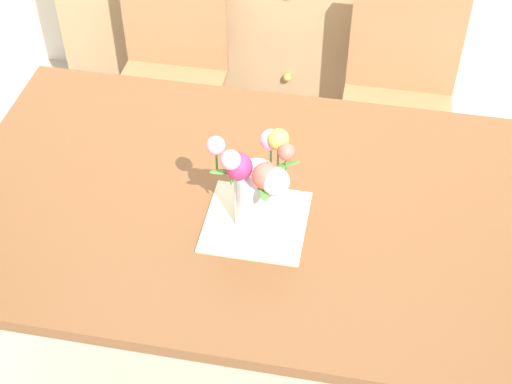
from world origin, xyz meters
TOP-DOWN VIEW (x-y plane):
  - ground_plane at (0.00, 0.00)m, footprint 12.00×12.00m
  - dining_table at (0.00, 0.00)m, footprint 1.64×1.05m
  - chair_left at (-0.45, 0.87)m, footprint 0.42×0.42m
  - chair_right at (0.45, 0.87)m, footprint 0.42×0.42m
  - dresser at (-0.31, 1.33)m, footprint 1.40×0.47m
  - placemat at (0.07, -0.08)m, footprint 0.28×0.28m
  - flower_vase at (0.08, -0.09)m, footprint 0.24×0.20m

SIDE VIEW (x-z plane):
  - ground_plane at x=0.00m, z-range 0.00..0.00m
  - dresser at x=-0.31m, z-range 0.00..1.00m
  - chair_left at x=-0.45m, z-range 0.07..0.97m
  - chair_right at x=0.45m, z-range 0.07..0.97m
  - dining_table at x=0.00m, z-range 0.28..1.01m
  - placemat at x=0.07m, z-range 0.72..0.73m
  - flower_vase at x=0.08m, z-range 0.74..1.03m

